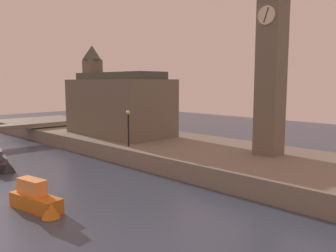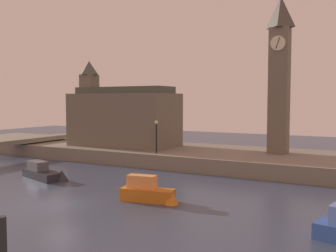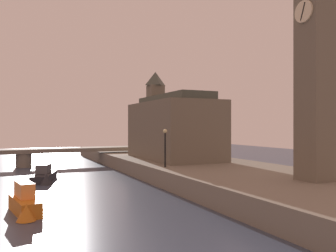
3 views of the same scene
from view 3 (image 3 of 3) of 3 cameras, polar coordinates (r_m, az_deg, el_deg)
name	(u,v)px [view 3 (image 3 of 3)]	position (r m, az deg, el deg)	size (l,w,h in m)	color
far_embankment	(219,174)	(32.01, 8.43, -7.91)	(70.00, 12.00, 1.50)	slate
clock_tower	(315,57)	(25.47, 23.08, 10.47)	(2.10, 2.16, 16.02)	#6B6051
parliament_hall	(173,127)	(38.87, 0.77, -0.23)	(12.63, 6.65, 10.48)	#6B6051
bridge_span	(25,154)	(46.91, -22.56, -4.25)	(2.10, 31.47, 2.23)	slate
streetlamp	(165,143)	(30.70, -0.48, -2.81)	(0.36, 0.36, 3.39)	black
boat_patrol_orange	(25,203)	(22.25, -22.56, -11.66)	(4.40, 1.77, 1.78)	orange
boat_barge_dark	(44,176)	(34.16, -19.74, -7.81)	(5.64, 2.82, 1.72)	#232328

